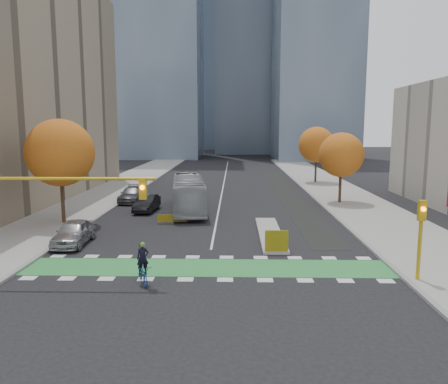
{
  "coord_description": "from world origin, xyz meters",
  "views": [
    {
      "loc": [
        1.45,
        -21.38,
        7.58
      ],
      "look_at": [
        0.71,
        9.37,
        3.0
      ],
      "focal_mm": 35.0,
      "sensor_mm": 36.0,
      "label": 1
    }
  ],
  "objects_px": {
    "tree_east_near": "(341,155)",
    "traffic_signal_east": "(421,228)",
    "tree_west": "(60,153)",
    "parked_car_b": "(147,203)",
    "traffic_signal_west": "(43,200)",
    "parked_car_a": "(74,233)",
    "hazard_board": "(277,241)",
    "parked_car_c": "(132,194)",
    "bus": "(189,193)",
    "cyclist": "(143,270)",
    "tree_east_far": "(316,145)"
  },
  "relations": [
    {
      "from": "tree_west",
      "to": "bus",
      "type": "distance_m",
      "value": 11.67
    },
    {
      "from": "cyclist",
      "to": "tree_east_far",
      "type": "bearing_deg",
      "value": 44.64
    },
    {
      "from": "parked_car_b",
      "to": "tree_west",
      "type": "bearing_deg",
      "value": -131.66
    },
    {
      "from": "traffic_signal_east",
      "to": "parked_car_a",
      "type": "bearing_deg",
      "value": 161.44
    },
    {
      "from": "tree_west",
      "to": "tree_east_far",
      "type": "height_order",
      "value": "tree_west"
    },
    {
      "from": "cyclist",
      "to": "hazard_board",
      "type": "bearing_deg",
      "value": 13.05
    },
    {
      "from": "traffic_signal_east",
      "to": "cyclist",
      "type": "height_order",
      "value": "traffic_signal_east"
    },
    {
      "from": "tree_east_near",
      "to": "traffic_signal_west",
      "type": "bearing_deg",
      "value": -131.52
    },
    {
      "from": "bus",
      "to": "hazard_board",
      "type": "bearing_deg",
      "value": -71.02
    },
    {
      "from": "tree_west",
      "to": "parked_car_b",
      "type": "bearing_deg",
      "value": 44.65
    },
    {
      "from": "parked_car_b",
      "to": "bus",
      "type": "bearing_deg",
      "value": 10.0
    },
    {
      "from": "parked_car_c",
      "to": "hazard_board",
      "type": "bearing_deg",
      "value": -55.12
    },
    {
      "from": "traffic_signal_east",
      "to": "parked_car_c",
      "type": "height_order",
      "value": "traffic_signal_east"
    },
    {
      "from": "traffic_signal_west",
      "to": "parked_car_a",
      "type": "xyz_separation_m",
      "value": [
        -1.07,
        6.55,
        -3.24
      ]
    },
    {
      "from": "hazard_board",
      "to": "bus",
      "type": "xyz_separation_m",
      "value": [
        -6.74,
        13.65,
        0.81
      ]
    },
    {
      "from": "tree_west",
      "to": "bus",
      "type": "height_order",
      "value": "tree_west"
    },
    {
      "from": "tree_east_far",
      "to": "tree_east_near",
      "type": "bearing_deg",
      "value": -91.79
    },
    {
      "from": "traffic_signal_east",
      "to": "parked_car_c",
      "type": "xyz_separation_m",
      "value": [
        -19.5,
        22.94,
        -1.97
      ]
    },
    {
      "from": "tree_west",
      "to": "traffic_signal_east",
      "type": "xyz_separation_m",
      "value": [
        22.5,
        -12.51,
        -2.88
      ]
    },
    {
      "from": "tree_east_near",
      "to": "parked_car_b",
      "type": "height_order",
      "value": "tree_east_near"
    },
    {
      "from": "traffic_signal_west",
      "to": "traffic_signal_east",
      "type": "relative_size",
      "value": 2.08
    },
    {
      "from": "tree_east_far",
      "to": "bus",
      "type": "xyz_separation_m",
      "value": [
        -15.24,
        -20.15,
        -3.63
      ]
    },
    {
      "from": "hazard_board",
      "to": "traffic_signal_west",
      "type": "distance_m",
      "value": 13.23
    },
    {
      "from": "parked_car_b",
      "to": "parked_car_c",
      "type": "bearing_deg",
      "value": 120.25
    },
    {
      "from": "hazard_board",
      "to": "cyclist",
      "type": "distance_m",
      "value": 8.73
    },
    {
      "from": "bus",
      "to": "parked_car_a",
      "type": "xyz_separation_m",
      "value": [
        -6.26,
        -11.81,
        -0.81
      ]
    },
    {
      "from": "tree_east_near",
      "to": "parked_car_c",
      "type": "bearing_deg",
      "value": 178.82
    },
    {
      "from": "tree_east_far",
      "to": "tree_west",
      "type": "bearing_deg",
      "value": -133.3
    },
    {
      "from": "bus",
      "to": "parked_car_a",
      "type": "height_order",
      "value": "bus"
    },
    {
      "from": "bus",
      "to": "parked_car_c",
      "type": "relative_size",
      "value": 2.18
    },
    {
      "from": "tree_east_near",
      "to": "bus",
      "type": "relative_size",
      "value": 0.61
    },
    {
      "from": "tree_east_far",
      "to": "parked_car_a",
      "type": "xyz_separation_m",
      "value": [
        -21.5,
        -31.96,
        -4.44
      ]
    },
    {
      "from": "hazard_board",
      "to": "tree_west",
      "type": "bearing_deg",
      "value": 154.01
    },
    {
      "from": "traffic_signal_east",
      "to": "bus",
      "type": "distance_m",
      "value": 22.66
    },
    {
      "from": "tree_east_near",
      "to": "bus",
      "type": "xyz_separation_m",
      "value": [
        -14.74,
        -4.15,
        -3.25
      ]
    },
    {
      "from": "hazard_board",
      "to": "bus",
      "type": "relative_size",
      "value": 0.12
    },
    {
      "from": "hazard_board",
      "to": "parked_car_c",
      "type": "height_order",
      "value": "parked_car_c"
    },
    {
      "from": "tree_east_far",
      "to": "traffic_signal_east",
      "type": "relative_size",
      "value": 1.87
    },
    {
      "from": "tree_east_far",
      "to": "traffic_signal_west",
      "type": "distance_m",
      "value": 43.61
    },
    {
      "from": "tree_east_near",
      "to": "parked_car_c",
      "type": "distance_m",
      "value": 21.4
    },
    {
      "from": "cyclist",
      "to": "parked_car_b",
      "type": "height_order",
      "value": "cyclist"
    },
    {
      "from": "cyclist",
      "to": "parked_car_a",
      "type": "bearing_deg",
      "value": 106.69
    },
    {
      "from": "tree_east_near",
      "to": "traffic_signal_east",
      "type": "bearing_deg",
      "value": -93.81
    },
    {
      "from": "traffic_signal_east",
      "to": "parked_car_b",
      "type": "bearing_deg",
      "value": 133.46
    },
    {
      "from": "cyclist",
      "to": "bus",
      "type": "height_order",
      "value": "bus"
    },
    {
      "from": "parked_car_b",
      "to": "traffic_signal_east",
      "type": "bearing_deg",
      "value": -42.86
    },
    {
      "from": "traffic_signal_east",
      "to": "bus",
      "type": "height_order",
      "value": "traffic_signal_east"
    },
    {
      "from": "tree_east_far",
      "to": "bus",
      "type": "relative_size",
      "value": 0.66
    },
    {
      "from": "parked_car_b",
      "to": "parked_car_c",
      "type": "height_order",
      "value": "parked_car_c"
    },
    {
      "from": "tree_east_far",
      "to": "parked_car_c",
      "type": "distance_m",
      "value": 26.92
    }
  ]
}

